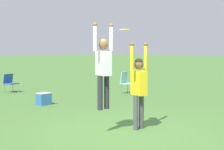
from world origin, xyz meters
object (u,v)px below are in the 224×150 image
Objects in this scene: person_defending at (139,83)px; camping_chair_2 at (10,82)px; person_jumping at (103,64)px; frisbee at (125,30)px; camping_chair_3 at (126,81)px; cooler_box at (44,99)px.

person_defending is 8.76m from camping_chair_2.
person_jumping is at bearing 61.64° from camping_chair_2.
person_defending reaches higher than camping_chair_2.
frisbee is 0.27× the size of camping_chair_3.
camping_chair_3 is at bearing -32.26° from person_jumping.
cooler_box is at bearing -167.44° from person_defending.
frisbee is 0.31× the size of camping_chair_2.
frisbee is (-0.46, 0.05, 1.26)m from person_defending.
person_jumping is at bearing 145.18° from frisbee.
person_jumping reaches higher than camping_chair_2.
camping_chair_3 reaches higher than camping_chair_2.
person_jumping is 7.95× the size of frisbee.
person_defending is at bearing -90.00° from person_jumping.
frisbee reaches higher than cooler_box.
cooler_box is (1.57, 4.34, -1.37)m from person_jumping.
person_jumping is 2.14× the size of camping_chair_3.
person_jumping is 7.29m from camping_chair_3.
camping_chair_3 is at bearing -0.67° from cooler_box.
person_defending reaches higher than camping_chair_3.
person_defending is at bearing -98.68° from cooler_box.
person_defending is 4.65× the size of cooler_box.
camping_chair_2 is at bearing 74.93° from frisbee.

